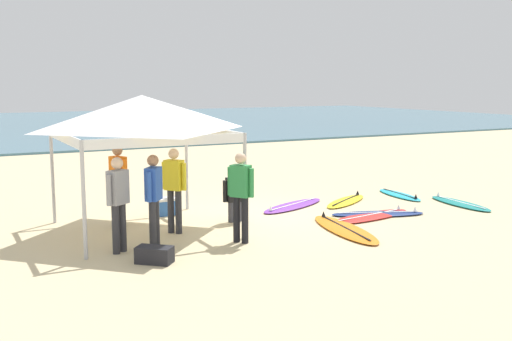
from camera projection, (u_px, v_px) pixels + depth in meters
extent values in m
plane|color=beige|center=(247.00, 218.00, 13.41)|extent=(80.00, 80.00, 0.00)
cube|color=teal|center=(33.00, 125.00, 42.09)|extent=(80.00, 36.00, 0.10)
cylinder|color=#B7B7BC|center=(84.00, 200.00, 10.18)|extent=(0.07, 0.07, 2.05)
cylinder|color=#B7B7BC|center=(245.00, 186.00, 11.59)|extent=(0.07, 0.07, 2.05)
cylinder|color=#B7B7BC|center=(53.00, 176.00, 12.84)|extent=(0.07, 0.07, 2.05)
cylinder|color=#B7B7BC|center=(187.00, 167.00, 14.26)|extent=(0.07, 0.07, 2.05)
cube|color=white|center=(168.00, 141.00, 10.75)|extent=(3.05, 0.03, 0.18)
cube|color=white|center=(122.00, 129.00, 13.42)|extent=(3.05, 0.03, 0.18)
cube|color=white|center=(64.00, 138.00, 11.37)|extent=(0.03, 3.05, 0.18)
cube|color=white|center=(212.00, 132.00, 12.79)|extent=(0.03, 3.05, 0.18)
pyramid|color=white|center=(142.00, 113.00, 12.02)|extent=(3.17, 3.17, 0.70)
ellipsoid|color=orange|center=(345.00, 229.00, 12.30)|extent=(1.14, 2.66, 0.07)
cube|color=black|center=(345.00, 227.00, 12.29)|extent=(0.43, 2.16, 0.01)
cone|color=black|center=(324.00, 214.00, 13.28)|extent=(0.09, 0.09, 0.12)
ellipsoid|color=#19847F|center=(460.00, 203.00, 14.90)|extent=(0.77, 2.09, 0.07)
cube|color=white|center=(460.00, 202.00, 14.90)|extent=(0.23, 1.73, 0.01)
cone|color=white|center=(438.00, 194.00, 15.66)|extent=(0.09, 0.09, 0.12)
ellipsoid|color=yellow|center=(346.00, 201.00, 15.17)|extent=(1.98, 1.50, 0.07)
cube|color=black|center=(346.00, 200.00, 15.17)|extent=(1.46, 0.93, 0.01)
cone|color=black|center=(358.00, 192.00, 15.86)|extent=(0.09, 0.09, 0.12)
ellipsoid|color=navy|center=(378.00, 214.00, 13.73)|extent=(2.20, 1.34, 0.07)
cube|color=white|center=(378.00, 212.00, 13.72)|extent=(1.70, 0.73, 0.01)
cone|color=white|center=(415.00, 209.00, 13.80)|extent=(0.09, 0.09, 0.12)
ellipsoid|color=#23B2CC|center=(399.00, 195.00, 16.04)|extent=(0.73, 1.85, 0.07)
cube|color=black|center=(399.00, 193.00, 16.03)|extent=(0.25, 1.52, 0.01)
cone|color=black|center=(416.00, 196.00, 15.34)|extent=(0.09, 0.09, 0.12)
ellipsoid|color=purple|center=(293.00, 205.00, 14.65)|extent=(2.30, 1.48, 0.07)
cube|color=white|center=(293.00, 204.00, 14.64)|extent=(1.76, 0.83, 0.01)
cone|color=white|center=(271.00, 208.00, 13.91)|extent=(0.09, 0.09, 0.12)
ellipsoid|color=red|center=(370.00, 216.00, 13.47)|extent=(2.42, 1.01, 0.07)
cube|color=white|center=(370.00, 215.00, 13.47)|extent=(1.98, 0.37, 0.01)
cone|color=white|center=(399.00, 207.00, 14.04)|extent=(0.09, 0.09, 0.12)
cylinder|color=#2D2D33|center=(179.00, 212.00, 12.01)|extent=(0.13, 0.13, 0.88)
cylinder|color=#2D2D33|center=(171.00, 211.00, 12.08)|extent=(0.13, 0.13, 0.88)
cube|color=yellow|center=(174.00, 175.00, 11.94)|extent=(0.39, 0.42, 0.60)
sphere|color=beige|center=(174.00, 154.00, 11.88)|extent=(0.21, 0.21, 0.21)
cylinder|color=yellow|center=(184.00, 177.00, 11.85)|extent=(0.09, 0.09, 0.54)
cylinder|color=yellow|center=(164.00, 175.00, 12.04)|extent=(0.09, 0.09, 0.54)
cylinder|color=black|center=(245.00, 220.00, 11.29)|extent=(0.13, 0.13, 0.88)
cylinder|color=black|center=(237.00, 219.00, 11.38)|extent=(0.13, 0.13, 0.88)
cube|color=#2D8C47|center=(241.00, 181.00, 11.23)|extent=(0.39, 0.42, 0.60)
sphere|color=beige|center=(241.00, 158.00, 11.17)|extent=(0.21, 0.21, 0.21)
cylinder|color=#2D8C47|center=(252.00, 183.00, 11.13)|extent=(0.09, 0.09, 0.54)
cylinder|color=#2D8C47|center=(230.00, 181.00, 11.34)|extent=(0.09, 0.09, 0.54)
cylinder|color=#2D2D33|center=(117.00, 205.00, 12.68)|extent=(0.13, 0.13, 0.88)
cylinder|color=#2D2D33|center=(122.00, 206.00, 12.56)|extent=(0.13, 0.13, 0.88)
cube|color=orange|center=(118.00, 171.00, 12.51)|extent=(0.32, 0.41, 0.60)
sphere|color=#9E7051|center=(117.00, 150.00, 12.45)|extent=(0.21, 0.21, 0.21)
cylinder|color=orange|center=(112.00, 171.00, 12.67)|extent=(0.09, 0.09, 0.54)
cylinder|color=orange|center=(124.00, 173.00, 12.36)|extent=(0.09, 0.09, 0.54)
cylinder|color=#2D2D33|center=(153.00, 225.00, 10.93)|extent=(0.13, 0.13, 0.88)
cylinder|color=#2D2D33|center=(156.00, 223.00, 11.11)|extent=(0.13, 0.13, 0.88)
cube|color=#2851B2|center=(153.00, 184.00, 10.91)|extent=(0.39, 0.42, 0.60)
sphere|color=#9E7051|center=(153.00, 161.00, 10.85)|extent=(0.21, 0.21, 0.21)
cylinder|color=#2851B2|center=(149.00, 187.00, 10.69)|extent=(0.09, 0.09, 0.54)
cylinder|color=#2851B2|center=(158.00, 183.00, 11.14)|extent=(0.09, 0.09, 0.54)
cylinder|color=#2D2D33|center=(116.00, 229.00, 10.59)|extent=(0.13, 0.13, 0.88)
cylinder|color=#2D2D33|center=(123.00, 227.00, 10.74)|extent=(0.13, 0.13, 0.88)
cube|color=gray|center=(118.00, 187.00, 10.56)|extent=(0.42, 0.38, 0.60)
sphere|color=beige|center=(117.00, 163.00, 10.50)|extent=(0.21, 0.21, 0.21)
cylinder|color=gray|center=(109.00, 190.00, 10.36)|extent=(0.09, 0.09, 0.54)
cylinder|color=gray|center=(127.00, 186.00, 10.76)|extent=(0.09, 0.09, 0.54)
cylinder|color=#383842|center=(239.00, 211.00, 13.11)|extent=(0.13, 0.13, 0.45)
cylinder|color=#383842|center=(231.00, 212.00, 13.03)|extent=(0.13, 0.13, 0.45)
cube|color=black|center=(235.00, 190.00, 13.00)|extent=(0.37, 0.24, 0.52)
sphere|color=#9E7051|center=(235.00, 172.00, 12.94)|extent=(0.21, 0.21, 0.21)
cylinder|color=black|center=(244.00, 190.00, 13.10)|extent=(0.09, 0.09, 0.47)
cylinder|color=black|center=(225.00, 191.00, 12.90)|extent=(0.09, 0.09, 0.47)
cube|color=#232328|center=(154.00, 255.00, 10.08)|extent=(0.66, 0.64, 0.28)
cube|color=#2D60B7|center=(167.00, 207.00, 13.77)|extent=(0.48, 0.34, 0.34)
cube|color=white|center=(167.00, 199.00, 13.74)|extent=(0.50, 0.36, 0.05)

